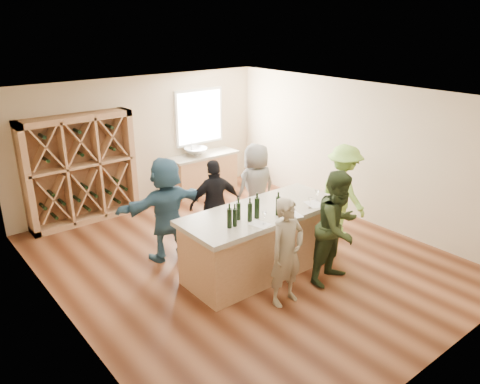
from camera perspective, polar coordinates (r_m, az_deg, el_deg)
floor at (r=8.29m, az=0.33°, el=-8.33°), size 6.00×7.00×0.10m
ceiling at (r=7.34m, az=0.38°, el=11.91°), size 6.00×7.00×0.10m
wall_back at (r=10.56m, az=-11.98°, el=6.14°), size 6.00×0.10×2.80m
wall_front at (r=5.65m, az=24.04°, el=-8.31°), size 6.00×0.10×2.80m
wall_left at (r=6.36m, az=-21.53°, el=-4.66°), size 0.10×7.00×2.80m
wall_right at (r=9.82m, az=14.33°, el=4.86°), size 0.10×7.00×2.80m
window_frame at (r=11.16m, az=-5.01°, el=9.11°), size 1.30×0.06×1.30m
window_pane at (r=11.13m, az=-4.91°, el=9.09°), size 1.18×0.01×1.18m
wine_rack at (r=9.83m, az=-18.84°, el=2.57°), size 2.20×0.45×2.20m
back_counter_base at (r=11.23m, az=-4.45°, el=2.23°), size 1.60×0.58×0.86m
back_counter_top at (r=11.09m, az=-4.52°, el=4.48°), size 1.70×0.62×0.06m
sink at (r=10.95m, az=-5.40°, el=4.91°), size 0.54×0.54×0.19m
faucet at (r=11.08m, az=-5.93°, el=5.39°), size 0.02×0.02×0.30m
tasting_counter_base at (r=7.68m, az=2.69°, el=-6.19°), size 2.60×1.00×1.00m
tasting_counter_top at (r=7.45m, az=2.75°, el=-2.48°), size 2.72×1.12×0.08m
wine_bottle_a at (r=6.76m, az=-1.30°, el=-3.22°), size 0.09×0.09×0.30m
wine_bottle_b at (r=6.81m, az=-0.64°, el=-3.14°), size 0.08×0.08×0.27m
wine_bottle_c at (r=7.03m, az=-0.18°, el=-2.37°), size 0.07×0.07×0.27m
wine_bottle_d at (r=6.98m, az=1.21°, el=-2.47°), size 0.09×0.09×0.29m
wine_bottle_e at (r=7.08m, az=2.08°, el=-1.95°), size 0.09×0.09×0.33m
wine_glass_a at (r=6.90m, az=2.95°, el=-3.19°), size 0.09×0.09×0.20m
wine_glass_b at (r=7.26m, az=6.30°, el=-2.21°), size 0.07×0.07×0.16m
wine_glass_c at (r=7.55m, az=8.53°, el=-1.33°), size 0.08×0.08×0.17m
wine_glass_e at (r=7.86m, az=9.35°, el=-0.42°), size 0.08×0.08×0.19m
tasting_menu_a at (r=6.94m, az=2.42°, el=-3.93°), size 0.29×0.35×0.00m
tasting_menu_b at (r=7.30m, az=6.53°, el=-2.76°), size 0.28×0.34×0.00m
tasting_menu_c at (r=7.75m, az=9.05°, el=-1.45°), size 0.33×0.39×0.00m
person_near_left at (r=6.74m, az=5.73°, el=-7.31°), size 0.60×0.44×1.63m
person_near_right at (r=7.38m, az=11.84°, el=-4.26°), size 0.94×0.59×1.83m
person_server at (r=8.99m, az=12.45°, el=0.14°), size 0.78×1.24×1.78m
person_far_mid at (r=8.40m, az=-3.03°, el=-1.43°), size 1.05×0.74×1.62m
person_far_right at (r=9.02m, az=1.97°, el=0.55°), size 0.89×0.62×1.73m
person_far_left at (r=8.02m, az=-8.93°, el=-2.01°), size 1.72×0.71×1.81m
wine_bottle_f at (r=7.21m, az=4.66°, el=-1.71°), size 0.07×0.07×0.30m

